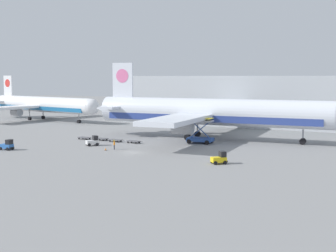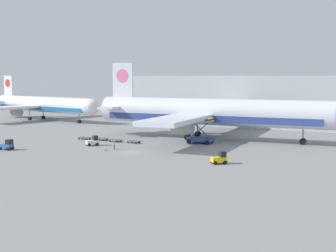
% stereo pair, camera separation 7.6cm
% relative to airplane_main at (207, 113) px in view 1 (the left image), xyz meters
% --- Properties ---
extents(ground_plane, '(400.00, 400.00, 0.00)m').
position_rel_airplane_main_xyz_m(ground_plane, '(-4.73, -23.42, -5.84)').
color(ground_plane, gray).
extents(terminal_building, '(90.00, 18.20, 14.00)m').
position_rel_airplane_main_xyz_m(terminal_building, '(6.44, 34.12, 1.15)').
color(terminal_building, '#B2B7BC').
rests_on(terminal_building, ground_plane).
extents(airplane_main, '(58.09, 48.42, 17.00)m').
position_rel_airplane_main_xyz_m(airplane_main, '(0.00, 0.00, 0.00)').
color(airplane_main, silver).
rests_on(airplane_main, ground_plane).
extents(airplane_distant, '(47.99, 40.45, 14.13)m').
position_rel_airplane_main_xyz_m(airplane_distant, '(-64.25, 18.49, -0.99)').
color(airplane_distant, white).
rests_on(airplane_distant, ground_plane).
extents(scissor_lift_loader, '(5.38, 3.66, 5.27)m').
position_rel_airplane_main_xyz_m(scissor_lift_loader, '(1.19, -6.48, -3.82)').
color(scissor_lift_loader, '#284C99').
rests_on(scissor_lift_loader, ground_plane).
extents(baggage_tug_foreground, '(2.63, 2.80, 2.00)m').
position_rel_airplane_main_xyz_m(baggage_tug_foreground, '(-16.68, -19.34, -4.96)').
color(baggage_tug_foreground, silver).
rests_on(baggage_tug_foreground, ground_plane).
extents(baggage_tug_mid, '(2.56, 1.82, 2.00)m').
position_rel_airplane_main_xyz_m(baggage_tug_mid, '(-27.75, -31.23, -4.96)').
color(baggage_tug_mid, '#2D66B7').
rests_on(baggage_tug_mid, ground_plane).
extents(baggage_tug_far, '(2.76, 2.70, 2.00)m').
position_rel_airplane_main_xyz_m(baggage_tug_far, '(13.02, -26.30, -4.96)').
color(baggage_tug_far, yellow).
rests_on(baggage_tug_far, ground_plane).
extents(baggage_dolly_lead, '(3.74, 1.66, 0.48)m').
position_rel_airplane_main_xyz_m(baggage_dolly_lead, '(-24.01, -12.49, -5.45)').
color(baggage_dolly_lead, '#56565B').
rests_on(baggage_dolly_lead, ground_plane).
extents(baggage_dolly_second, '(3.74, 1.66, 0.48)m').
position_rel_airplane_main_xyz_m(baggage_dolly_second, '(-19.68, -12.19, -5.45)').
color(baggage_dolly_second, '#56565B').
rests_on(baggage_dolly_second, ground_plane).
extents(baggage_dolly_third, '(3.74, 1.66, 0.48)m').
position_rel_airplane_main_xyz_m(baggage_dolly_third, '(-15.70, -12.69, -5.45)').
color(baggage_dolly_third, '#56565B').
rests_on(baggage_dolly_third, ground_plane).
extents(baggage_dolly_trail, '(3.74, 1.66, 0.48)m').
position_rel_airplane_main_xyz_m(baggage_dolly_trail, '(-11.27, -12.55, -5.45)').
color(baggage_dolly_trail, '#56565B').
rests_on(baggage_dolly_trail, ground_plane).
extents(ground_crew_near, '(0.42, 0.44, 1.82)m').
position_rel_airplane_main_xyz_m(ground_crew_near, '(-10.09, -21.57, -4.76)').
color(ground_crew_near, black).
rests_on(ground_crew_near, ground_plane).
extents(traffic_cone_near, '(0.40, 0.40, 0.59)m').
position_rel_airplane_main_xyz_m(traffic_cone_near, '(-10.93, -23.22, -5.55)').
color(traffic_cone_near, black).
rests_on(traffic_cone_near, ground_plane).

